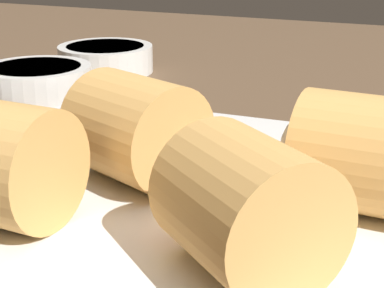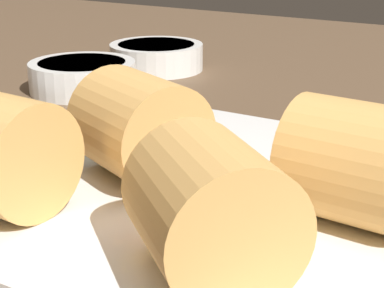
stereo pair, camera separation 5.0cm
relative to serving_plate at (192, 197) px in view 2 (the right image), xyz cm
name	(u,v)px [view 2 (the right image)]	position (x,y,z in cm)	size (l,w,h in cm)	color
table_surface	(249,238)	(3.44, 0.32, -1.76)	(180.00, 140.00, 2.00)	brown
serving_plate	(192,197)	(0.00, 0.00, 0.00)	(31.14, 25.98, 1.50)	white
roll_front_left	(135,125)	(-3.49, -0.35, 3.69)	(8.11, 7.90, 5.90)	#DBA356
roll_front_right	(208,205)	(5.24, -7.42, 3.69)	(8.60, 8.55, 5.90)	#DBA356
roll_back_left	(346,164)	(8.52, -0.08, 3.69)	(7.51, 6.33, 5.90)	#DBA356
dipping_bowl_near	(82,75)	(-22.13, 16.80, 0.75)	(9.87, 9.87, 2.77)	silver
dipping_bowl_far	(156,56)	(-21.24, 27.74, 0.75)	(9.87, 9.87, 2.77)	silver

